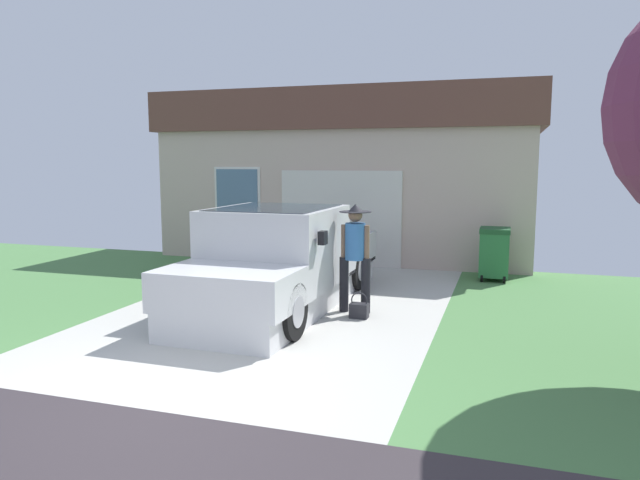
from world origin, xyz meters
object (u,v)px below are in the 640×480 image
at_px(pickup_truck, 277,264).
at_px(handbag, 359,310).
at_px(person_with_hat, 355,250).
at_px(house_with_garage, 362,173).
at_px(wheeled_trash_bin, 494,252).

distance_m(pickup_truck, handbag, 1.59).
distance_m(person_with_hat, handbag, 0.96).
bearing_deg(house_with_garage, pickup_truck, -86.99).
xyz_separation_m(pickup_truck, house_with_garage, (-0.40, 7.55, 1.36)).
bearing_deg(person_with_hat, pickup_truck, 8.01).
height_order(pickup_truck, handbag, pickup_truck).
bearing_deg(house_with_garage, person_with_hat, -77.10).
relative_size(person_with_hat, handbag, 4.30).
bearing_deg(person_with_hat, house_with_garage, -76.66).
xyz_separation_m(house_with_garage, wheeled_trash_bin, (3.79, -3.95, -1.53)).
bearing_deg(person_with_hat, handbag, 116.10).
bearing_deg(wheeled_trash_bin, handbag, -117.33).
height_order(handbag, house_with_garage, house_with_garage).
relative_size(person_with_hat, wheeled_trash_bin, 1.63).
height_order(house_with_garage, wheeled_trash_bin, house_with_garage).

